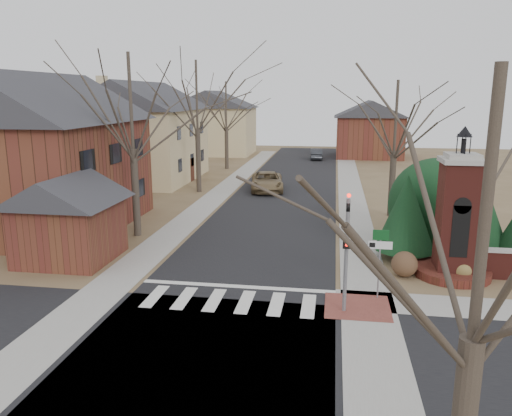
% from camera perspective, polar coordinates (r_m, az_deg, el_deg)
% --- Properties ---
extents(ground, '(120.00, 120.00, 0.00)m').
position_cam_1_polar(ground, '(18.70, -3.53, -11.56)').
color(ground, brown).
rests_on(ground, ground).
extents(main_street, '(8.00, 70.00, 0.01)m').
position_cam_1_polar(main_street, '(39.56, 3.31, 1.59)').
color(main_street, black).
rests_on(main_street, ground).
extents(cross_street, '(120.00, 8.00, 0.01)m').
position_cam_1_polar(cross_street, '(16.09, -5.91, -15.88)').
color(cross_street, black).
rests_on(cross_street, ground).
extents(crosswalk_zone, '(8.00, 2.20, 0.02)m').
position_cam_1_polar(crosswalk_zone, '(19.41, -3.01, -10.58)').
color(crosswalk_zone, silver).
rests_on(crosswalk_zone, ground).
extents(stop_bar, '(8.00, 0.35, 0.02)m').
position_cam_1_polar(stop_bar, '(20.77, -2.15, -8.96)').
color(stop_bar, silver).
rests_on(stop_bar, ground).
extents(sidewalk_right_main, '(2.00, 60.00, 0.02)m').
position_cam_1_polar(sidewalk_right_main, '(39.40, 10.86, 1.34)').
color(sidewalk_right_main, gray).
rests_on(sidewalk_right_main, ground).
extents(sidewalk_left, '(2.00, 60.00, 0.02)m').
position_cam_1_polar(sidewalk_left, '(40.38, -4.05, 1.82)').
color(sidewalk_left, gray).
rests_on(sidewalk_left, ground).
extents(curb_apron, '(2.40, 2.40, 0.02)m').
position_cam_1_polar(curb_apron, '(19.26, 11.50, -11.02)').
color(curb_apron, brown).
rests_on(curb_apron, ground).
extents(traffic_signal_pole, '(0.28, 0.41, 4.50)m').
position_cam_1_polar(traffic_signal_pole, '(17.95, 10.33, -3.99)').
color(traffic_signal_pole, slate).
rests_on(traffic_signal_pole, ground).
extents(sign_post, '(0.90, 0.07, 2.75)m').
position_cam_1_polar(sign_post, '(19.56, 13.97, -4.70)').
color(sign_post, slate).
rests_on(sign_post, ground).
extents(brick_gate_monument, '(3.20, 3.20, 6.47)m').
position_cam_1_polar(brick_gate_monument, '(22.92, 21.89, -2.13)').
color(brick_gate_monument, maroon).
rests_on(brick_gate_monument, ground).
extents(house_brick_left, '(9.80, 11.80, 9.42)m').
position_cam_1_polar(house_brick_left, '(31.59, -23.30, 6.26)').
color(house_brick_left, brown).
rests_on(house_brick_left, ground).
extents(house_stucco_left, '(9.80, 12.80, 9.28)m').
position_cam_1_polar(house_stucco_left, '(47.00, -12.78, 8.73)').
color(house_stucco_left, tan).
rests_on(house_stucco_left, ground).
extents(garage_left, '(4.80, 4.80, 4.29)m').
position_cam_1_polar(garage_left, '(25.02, -20.70, -0.65)').
color(garage_left, brown).
rests_on(garage_left, ground).
extents(house_distant_left, '(10.80, 8.80, 8.53)m').
position_cam_1_polar(house_distant_left, '(66.59, -4.84, 9.83)').
color(house_distant_left, tan).
rests_on(house_distant_left, ground).
extents(house_distant_right, '(8.80, 8.80, 7.30)m').
position_cam_1_polar(house_distant_right, '(64.88, 12.82, 8.95)').
color(house_distant_right, brown).
rests_on(house_distant_right, ground).
extents(evergreen_near, '(2.80, 2.80, 4.10)m').
position_cam_1_polar(evergreen_near, '(24.47, 16.80, -0.51)').
color(evergreen_near, '#473D33').
rests_on(evergreen_near, ground).
extents(evergreen_mid, '(3.40, 3.40, 4.70)m').
position_cam_1_polar(evergreen_mid, '(26.22, 23.65, 0.50)').
color(evergreen_mid, '#473D33').
rests_on(evergreen_mid, ground).
extents(evergreen_mass, '(4.80, 4.80, 4.80)m').
position_cam_1_polar(evergreen_mass, '(27.16, 19.88, 0.78)').
color(evergreen_mass, '#11331B').
rests_on(evergreen_mass, ground).
extents(bare_tree_0, '(8.05, 8.05, 11.15)m').
position_cam_1_polar(bare_tree_0, '(27.78, -14.18, 12.42)').
color(bare_tree_0, '#473D33').
rests_on(bare_tree_0, ground).
extents(bare_tree_1, '(8.40, 8.40, 11.64)m').
position_cam_1_polar(bare_tree_1, '(40.08, -6.81, 13.21)').
color(bare_tree_1, '#473D33').
rests_on(bare_tree_1, ground).
extents(bare_tree_2, '(7.35, 7.35, 10.19)m').
position_cam_1_polar(bare_tree_2, '(52.83, -3.45, 12.08)').
color(bare_tree_2, '#473D33').
rests_on(bare_tree_2, ground).
extents(bare_tree_3, '(7.00, 7.00, 9.70)m').
position_cam_1_polar(bare_tree_3, '(32.84, 15.75, 10.59)').
color(bare_tree_3, '#473D33').
rests_on(bare_tree_3, ground).
extents(bare_tree_4, '(6.65, 6.65, 9.21)m').
position_cam_1_polar(bare_tree_4, '(8.06, 25.00, 1.84)').
color(bare_tree_4, '#473D33').
rests_on(bare_tree_4, ground).
extents(pickup_truck, '(3.27, 5.76, 1.52)m').
position_cam_1_polar(pickup_truck, '(40.84, 1.27, 3.04)').
color(pickup_truck, olive).
rests_on(pickup_truck, ground).
extents(distant_car, '(1.64, 4.02, 1.30)m').
position_cam_1_polar(distant_car, '(61.34, 6.90, 6.15)').
color(distant_car, '#34363B').
rests_on(distant_car, ground).
extents(dry_shrub_left, '(1.12, 1.12, 1.12)m').
position_cam_1_polar(dry_shrub_left, '(22.62, 16.61, -6.17)').
color(dry_shrub_left, brown).
rests_on(dry_shrub_left, ground).
extents(dry_shrub_right, '(0.95, 0.95, 0.95)m').
position_cam_1_polar(dry_shrub_right, '(23.10, 22.48, -6.45)').
color(dry_shrub_right, olive).
rests_on(dry_shrub_right, ground).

